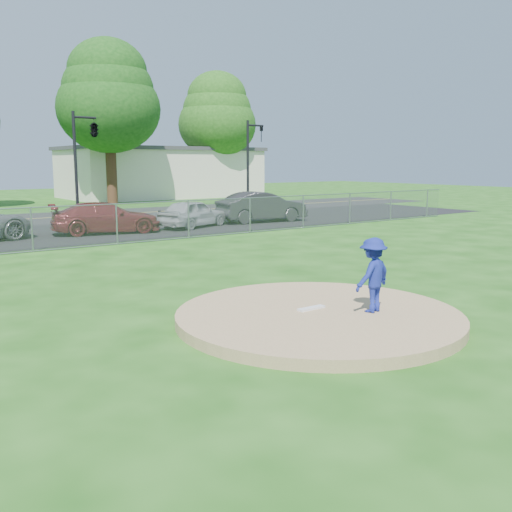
{
  "coord_description": "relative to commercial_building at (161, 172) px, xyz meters",
  "views": [
    {
      "loc": [
        -7.14,
        -7.76,
        2.99
      ],
      "look_at": [
        0.0,
        2.0,
        1.0
      ],
      "focal_mm": 40.0,
      "sensor_mm": 36.0,
      "label": 1
    }
  ],
  "objects": [
    {
      "name": "parked_car_charcoal",
      "position": [
        -5.82,
        -22.58,
        -1.39
      ],
      "size": [
        4.75,
        2.13,
        1.51
      ],
      "primitive_type": "imported",
      "rotation": [
        0.0,
        0.0,
        1.45
      ],
      "color": "#292A2C",
      "rests_on": "parking_lot"
    },
    {
      "name": "parking_lot",
      "position": [
        -16.0,
        -21.5,
        -2.15
      ],
      "size": [
        50.0,
        8.0,
        0.01
      ],
      "primitive_type": "cube",
      "color": "black",
      "rests_on": "ground"
    },
    {
      "name": "tree_right",
      "position": [
        -7.0,
        -6.0,
        5.49
      ],
      "size": [
        7.28,
        7.28,
        11.63
      ],
      "color": "#3D2216",
      "rests_on": "ground"
    },
    {
      "name": "pitchers_mound",
      "position": [
        -16.0,
        -38.0,
        -2.06
      ],
      "size": [
        5.4,
        5.4,
        0.2
      ],
      "primitive_type": "cylinder",
      "color": "#A4855A",
      "rests_on": "ground"
    },
    {
      "name": "pitcher",
      "position": [
        -15.19,
        -38.6,
        -1.26
      ],
      "size": [
        0.98,
        0.66,
        1.41
      ],
      "primitive_type": "imported",
      "rotation": [
        0.0,
        0.0,
        3.3
      ],
      "color": "navy",
      "rests_on": "pitchers_mound"
    },
    {
      "name": "chain_link_fence",
      "position": [
        -16.0,
        -26.0,
        -1.41
      ],
      "size": [
        40.0,
        0.06,
        1.5
      ],
      "primitive_type": "cube",
      "color": "gray",
      "rests_on": "ground"
    },
    {
      "name": "pitching_rubber",
      "position": [
        -16.0,
        -37.8,
        -1.94
      ],
      "size": [
        0.6,
        0.15,
        0.04
      ],
      "primitive_type": "cube",
      "color": "white",
      "rests_on": "pitchers_mound"
    },
    {
      "name": "ground",
      "position": [
        -16.0,
        -28.0,
        -2.16
      ],
      "size": [
        120.0,
        120.0,
        0.0
      ],
      "primitive_type": "plane",
      "color": "#184E11",
      "rests_on": "ground"
    },
    {
      "name": "tree_far_right",
      "position": [
        4.0,
        -3.0,
        4.9
      ],
      "size": [
        6.72,
        6.72,
        10.74
      ],
      "color": "#3A2415",
      "rests_on": "ground"
    },
    {
      "name": "traffic_signal_right",
      "position": [
        -1.76,
        -16.0,
        1.2
      ],
      "size": [
        1.28,
        0.2,
        5.6
      ],
      "color": "black",
      "rests_on": "ground"
    },
    {
      "name": "traffic_signal_center",
      "position": [
        -12.03,
        -16.0,
        2.45
      ],
      "size": [
        1.42,
        2.48,
        5.6
      ],
      "color": "black",
      "rests_on": "ground"
    },
    {
      "name": "commercial_building",
      "position": [
        0.0,
        0.0,
        0.0
      ],
      "size": [
        16.4,
        9.4,
        4.3
      ],
      "color": "beige",
      "rests_on": "ground"
    },
    {
      "name": "parked_car_darkred",
      "position": [
        -14.02,
        -22.49,
        -1.49
      ],
      "size": [
        4.83,
        2.77,
        1.32
      ],
      "primitive_type": "imported",
      "rotation": [
        0.0,
        0.0,
        1.36
      ],
      "color": "maroon",
      "rests_on": "parking_lot"
    },
    {
      "name": "parked_car_pearl",
      "position": [
        -9.9,
        -22.69,
        -1.51
      ],
      "size": [
        4.08,
        2.83,
        1.29
      ],
      "primitive_type": "imported",
      "rotation": [
        0.0,
        0.0,
        1.95
      ],
      "color": "#B7B9BB",
      "rests_on": "parking_lot"
    },
    {
      "name": "street",
      "position": [
        -16.0,
        -14.0,
        -2.16
      ],
      "size": [
        60.0,
        7.0,
        0.01
      ],
      "primitive_type": "cube",
      "color": "#242326",
      "rests_on": "ground"
    }
  ]
}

